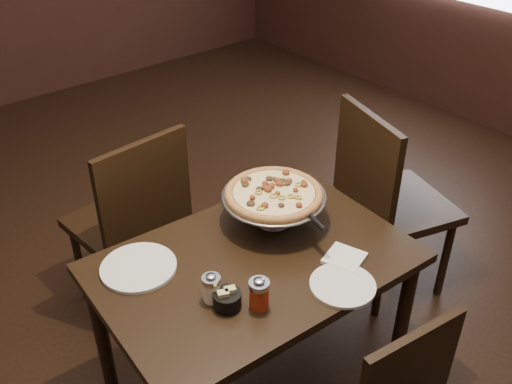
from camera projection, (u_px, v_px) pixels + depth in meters
room at (246, 63)px, 1.75m from camera, size 6.04×7.04×2.84m
dining_table at (254, 278)px, 2.11m from camera, size 1.17×0.82×0.70m
pizza_stand at (274, 194)px, 2.17m from camera, size 0.41×0.41×0.17m
parmesan_shaker at (212, 288)px, 1.86m from camera, size 0.06×0.06×0.11m
pepper_flake_shaker at (259, 294)px, 1.83m from camera, size 0.07×0.07×0.12m
packet_caddy at (227, 299)px, 1.84m from camera, size 0.09×0.09×0.07m
napkin_stack at (345, 258)px, 2.05m from camera, size 0.16×0.16×0.01m
plate_left at (139, 267)px, 2.01m from camera, size 0.27×0.27×0.01m
plate_near at (343, 285)px, 1.93m from camera, size 0.23×0.23×0.01m
serving_spatula at (315, 221)px, 2.03m from camera, size 0.15×0.15×0.02m
chair_far at (133, 218)px, 2.57m from camera, size 0.48×0.48×0.96m
chair_side at (385, 197)px, 2.68m from camera, size 0.58×0.58×0.99m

